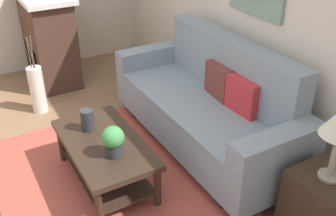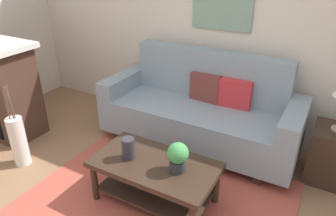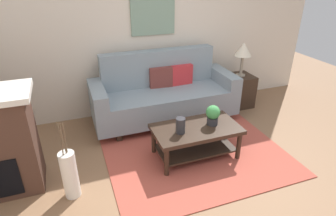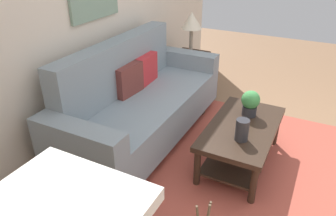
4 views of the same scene
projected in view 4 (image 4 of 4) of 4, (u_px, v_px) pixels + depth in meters
ground_plane at (289, 176)px, 3.02m from camera, size 9.75×9.75×0.00m
wall_back at (95, 9)px, 3.24m from camera, size 5.75×0.10×2.70m
area_rug at (238, 160)px, 3.22m from camera, size 2.32×1.83×0.01m
couch at (140, 103)px, 3.40m from camera, size 2.23×0.84×1.08m
throw_pillow_maroon at (129, 80)px, 3.33m from camera, size 0.37×0.15×0.32m
throw_pillow_crimson at (146, 69)px, 3.60m from camera, size 0.37×0.14×0.32m
coffee_table at (242, 136)px, 3.05m from camera, size 1.10×0.60×0.43m
tabletop_vase at (242, 130)px, 2.74m from camera, size 0.12×0.12×0.20m
potted_plant_tabletop at (250, 103)px, 3.11m from camera, size 0.18×0.18×0.26m
side_table at (190, 72)px, 4.59m from camera, size 0.44×0.44×0.56m
table_lamp at (192, 22)px, 4.26m from camera, size 0.28×0.28×0.57m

